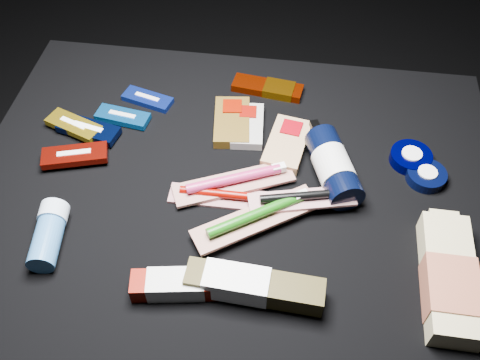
# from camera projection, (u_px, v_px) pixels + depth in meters

# --- Properties ---
(ground) EXTENTS (3.00, 3.00, 0.00)m
(ground) POSITION_uv_depth(u_px,v_px,m) (233.00, 293.00, 1.29)
(ground) COLOR black
(ground) RESTS_ON ground
(cloth_table) EXTENTS (0.98, 0.78, 0.40)m
(cloth_table) POSITION_uv_depth(u_px,v_px,m) (232.00, 249.00, 1.13)
(cloth_table) COLOR black
(cloth_table) RESTS_ON ground
(luna_bar_0) EXTENTS (0.11, 0.07, 0.01)m
(luna_bar_0) POSITION_uv_depth(u_px,v_px,m) (148.00, 99.00, 1.12)
(luna_bar_0) COLOR #132B9D
(luna_bar_0) RESTS_ON cloth_table
(luna_bar_1) EXTENTS (0.11, 0.06, 0.01)m
(luna_bar_1) POSITION_uv_depth(u_px,v_px,m) (123.00, 117.00, 1.09)
(luna_bar_1) COLOR #0D61B7
(luna_bar_1) RESTS_ON cloth_table
(luna_bar_2) EXTENTS (0.13, 0.07, 0.02)m
(luna_bar_2) POSITION_uv_depth(u_px,v_px,m) (89.00, 129.00, 1.06)
(luna_bar_2) COLOR black
(luna_bar_2) RESTS_ON cloth_table
(luna_bar_3) EXTENTS (0.12, 0.08, 0.02)m
(luna_bar_3) POSITION_uv_depth(u_px,v_px,m) (74.00, 125.00, 1.06)
(luna_bar_3) COLOR #B08F15
(luna_bar_3) RESTS_ON cloth_table
(luna_bar_4) EXTENTS (0.13, 0.08, 0.02)m
(luna_bar_4) POSITION_uv_depth(u_px,v_px,m) (75.00, 155.00, 1.01)
(luna_bar_4) COLOR maroon
(luna_bar_4) RESTS_ON cloth_table
(clif_bar_0) EXTENTS (0.09, 0.14, 0.02)m
(clif_bar_0) POSITION_uv_depth(u_px,v_px,m) (232.00, 120.00, 1.08)
(clif_bar_0) COLOR #4F3910
(clif_bar_0) RESTS_ON cloth_table
(clif_bar_1) EXTENTS (0.07, 0.12, 0.02)m
(clif_bar_1) POSITION_uv_depth(u_px,v_px,m) (247.00, 124.00, 1.07)
(clif_bar_1) COLOR #A3A29C
(clif_bar_1) RESTS_ON cloth_table
(clif_bar_2) EXTENTS (0.09, 0.14, 0.02)m
(clif_bar_2) POSITION_uv_depth(u_px,v_px,m) (288.00, 142.00, 1.04)
(clif_bar_2) COLOR tan
(clif_bar_2) RESTS_ON cloth_table
(power_bar) EXTENTS (0.15, 0.07, 0.02)m
(power_bar) POSITION_uv_depth(u_px,v_px,m) (271.00, 89.00, 1.14)
(power_bar) COLOR #681502
(power_bar) RESTS_ON cloth_table
(lotion_bottle) EXTENTS (0.11, 0.20, 0.07)m
(lotion_bottle) POSITION_uv_depth(u_px,v_px,m) (333.00, 166.00, 0.97)
(lotion_bottle) COLOR black
(lotion_bottle) RESTS_ON cloth_table
(cream_tin_upper) EXTENTS (0.08, 0.08, 0.02)m
(cream_tin_upper) POSITION_uv_depth(u_px,v_px,m) (411.00, 158.00, 1.01)
(cream_tin_upper) COLOR black
(cream_tin_upper) RESTS_ON cloth_table
(cream_tin_lower) EXTENTS (0.07, 0.07, 0.02)m
(cream_tin_lower) POSITION_uv_depth(u_px,v_px,m) (426.00, 176.00, 0.98)
(cream_tin_lower) COLOR black
(cream_tin_lower) RESTS_ON cloth_table
(bodywash_bottle) EXTENTS (0.08, 0.23, 0.05)m
(bodywash_bottle) POSITION_uv_depth(u_px,v_px,m) (449.00, 280.00, 0.83)
(bodywash_bottle) COLOR #CCBD88
(bodywash_bottle) RESTS_ON cloth_table
(deodorant_stick) EXTENTS (0.06, 0.12, 0.05)m
(deodorant_stick) POSITION_uv_depth(u_px,v_px,m) (49.00, 234.00, 0.89)
(deodorant_stick) COLOR #30659D
(deodorant_stick) RESTS_ON cloth_table
(toothbrush_pack_0) EXTENTS (0.19, 0.05, 0.02)m
(toothbrush_pack_0) POSITION_uv_depth(u_px,v_px,m) (223.00, 196.00, 0.96)
(toothbrush_pack_0) COLOR #BBB3AE
(toothbrush_pack_0) RESTS_ON cloth_table
(toothbrush_pack_1) EXTENTS (0.22, 0.14, 0.02)m
(toothbrush_pack_1) POSITION_uv_depth(u_px,v_px,m) (235.00, 181.00, 0.97)
(toothbrush_pack_1) COLOR #B9B4AD
(toothbrush_pack_1) RESTS_ON cloth_table
(toothbrush_pack_2) EXTENTS (0.22, 0.17, 0.03)m
(toothbrush_pack_2) POSITION_uv_depth(u_px,v_px,m) (258.00, 216.00, 0.91)
(toothbrush_pack_2) COLOR #B4ABA8
(toothbrush_pack_2) RESTS_ON cloth_table
(toothbrush_pack_3) EXTENTS (0.19, 0.09, 0.02)m
(toothbrush_pack_3) POSITION_uv_depth(u_px,v_px,m) (304.00, 198.00, 0.93)
(toothbrush_pack_3) COLOR silver
(toothbrush_pack_3) RESTS_ON cloth_table
(toothpaste_carton_red) EXTENTS (0.19, 0.07, 0.04)m
(toothpaste_carton_red) POSITION_uv_depth(u_px,v_px,m) (187.00, 285.00, 0.83)
(toothpaste_carton_red) COLOR #730A00
(toothpaste_carton_red) RESTS_ON cloth_table
(toothpaste_carton_green) EXTENTS (0.22, 0.06, 0.04)m
(toothpaste_carton_green) POSITION_uv_depth(u_px,v_px,m) (248.00, 285.00, 0.82)
(toothpaste_carton_green) COLOR #322A0D
(toothpaste_carton_green) RESTS_ON cloth_table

